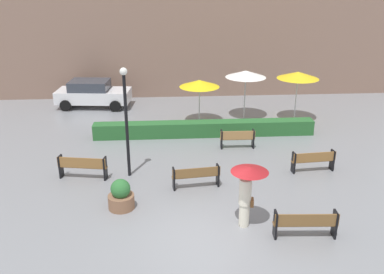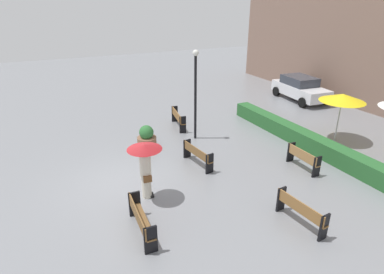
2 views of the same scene
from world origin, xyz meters
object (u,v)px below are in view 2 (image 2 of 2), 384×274
pedestrian_with_umbrella (145,161)px  lamp_post (195,87)px  bench_mid_center (197,154)px  bench_near_right (140,219)px  parked_car (300,88)px  bench_back_row (303,157)px  bench_far_right (301,210)px  patio_umbrella_yellow (343,98)px  planter_pot (147,138)px  bench_far_left (178,117)px

pedestrian_with_umbrella → lamp_post: size_ratio=0.48×
bench_mid_center → bench_near_right: (2.97, -3.34, 0.00)m
bench_near_right → lamp_post: lamp_post is taller
lamp_post → parked_car: 9.83m
pedestrian_with_umbrella → lamp_post: bearing=135.5°
bench_mid_center → pedestrian_with_umbrella: 3.06m
bench_back_row → pedestrian_with_umbrella: size_ratio=0.77×
pedestrian_with_umbrella → parked_car: (-6.59, 13.05, -0.58)m
bench_far_right → patio_umbrella_yellow: patio_umbrella_yellow is taller
bench_far_right → bench_back_row: (-2.58, 2.59, -0.01)m
bench_far_right → bench_near_right: bearing=-111.7°
bench_mid_center → patio_umbrella_yellow: bearing=84.3°
bench_back_row → patio_umbrella_yellow: patio_umbrella_yellow is taller
parked_car → bench_mid_center: bearing=-63.4°
bench_back_row → planter_pot: size_ratio=1.48×
bench_near_right → lamp_post: (-5.48, 4.52, 2.08)m
bench_far_left → patio_umbrella_yellow: (4.96, 6.08, 1.59)m
bench_back_row → planter_pot: bearing=-134.1°
bench_back_row → bench_far_right: bearing=-45.0°
pedestrian_with_umbrella → planter_pot: size_ratio=1.93×
bench_back_row → bench_near_right: bearing=-83.1°
parked_car → pedestrian_with_umbrella: bearing=-63.2°
bench_far_right → bench_back_row: bearing=135.0°
planter_pot → patio_umbrella_yellow: (3.31, 8.37, 1.68)m
patio_umbrella_yellow → parked_car: bearing=150.7°
pedestrian_with_umbrella → patio_umbrella_yellow: patio_umbrella_yellow is taller
bench_back_row → pedestrian_with_umbrella: bearing=-97.2°
planter_pot → parked_car: size_ratio=0.24×
bench_mid_center → parked_car: parked_car is taller
pedestrian_with_umbrella → patio_umbrella_yellow: bearing=93.7°
bench_far_left → bench_mid_center: bearing=-13.6°
bench_far_right → bench_far_left: bearing=-180.0°
patio_umbrella_yellow → lamp_post: bearing=-118.5°
bench_far_right → patio_umbrella_yellow: bearing=123.4°
bench_far_left → parked_car: size_ratio=0.43×
bench_mid_center → lamp_post: (-2.51, 1.18, 2.08)m
bench_mid_center → bench_near_right: 4.47m
bench_mid_center → planter_pot: bearing=-154.2°
bench_far_right → bench_mid_center: bearing=-167.6°
patio_umbrella_yellow → parked_car: 6.96m
bench_near_right → patio_umbrella_yellow: size_ratio=0.82×
bench_far_right → pedestrian_with_umbrella: pedestrian_with_umbrella is taller
planter_pot → lamp_post: (0.09, 2.44, 2.13)m
bench_back_row → bench_far_left: 6.89m
bench_far_right → planter_pot: 7.66m
bench_back_row → bench_far_left: size_ratio=0.82×
bench_near_right → lamp_post: bearing=140.5°
bench_far_right → lamp_post: (-7.22, 0.15, 2.07)m
bench_mid_center → patio_umbrella_yellow: 7.33m
bench_far_left → lamp_post: 2.68m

